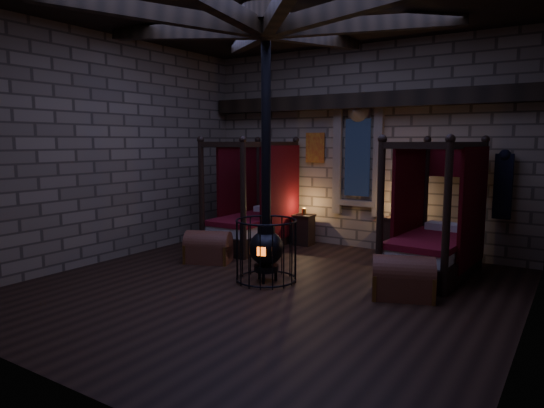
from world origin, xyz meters
The scene contains 8 objects.
room centered at (0.00, 0.09, 3.74)m, with size 7.02×7.02×4.29m.
bed_left centered at (-1.90, 2.39, 0.55)m, with size 1.17×2.16×2.23m.
bed_right centered at (1.94, 2.22, 0.55)m, with size 1.26×2.20×2.23m.
trunk_left centered at (-1.80, 0.77, 0.27)m, with size 0.95×0.79×0.60m.
trunk_right centered at (1.91, 0.69, 0.28)m, with size 0.99×0.81×0.63m.
nightstand_left centered at (-1.05, 3.07, 0.34)m, with size 0.43×0.42×0.81m.
nightstand_right centered at (1.01, 3.14, 0.39)m, with size 0.53×0.51×0.84m.
stove centered at (-0.21, 0.33, 0.61)m, with size 0.98×0.98×4.05m.
Camera 1 is at (3.98, -6.00, 2.24)m, focal length 32.00 mm.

